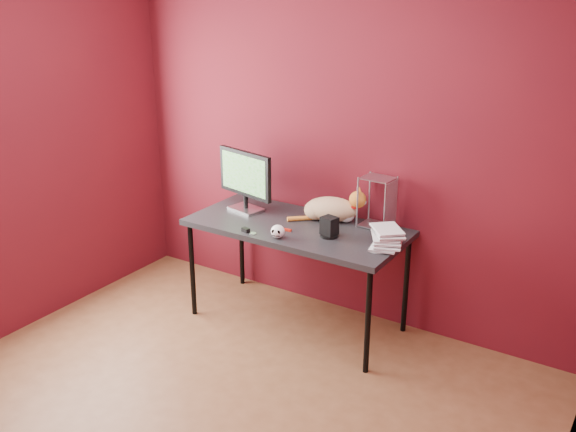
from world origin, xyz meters
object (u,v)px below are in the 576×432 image
Objects in this scene: desk at (297,232)px; speaker at (329,228)px; skull_mug at (278,231)px; cat at (332,209)px; monitor at (245,178)px; book_stack at (380,142)px.

desk is 0.32m from speaker.
speaker reaches higher than skull_mug.
speaker is (0.27, 0.20, 0.02)m from skull_mug.
cat is at bearing 129.35° from speaker.
monitor is 1.16m from book_stack.
skull_mug is at bearing -124.06° from cat.
monitor is 0.66m from cat.
cat is at bearing 51.75° from desk.
book_stack is (0.32, 0.02, 0.60)m from speaker.
desk is at bearing -179.12° from speaker.
book_stack reaches higher than speaker.
book_stack is at bearing 16.89° from speaker.
desk is 0.94m from book_stack.
cat is 0.49m from skull_mug.
speaker is at bearing 3.35° from monitor.
book_stack is at bearing 7.02° from monitor.
speaker is at bearing 22.00° from skull_mug.
speaker is (0.29, -0.06, 0.11)m from desk.
speaker is (0.76, -0.12, -0.18)m from monitor.
monitor reaches higher than desk.
speaker is (0.13, -0.27, -0.02)m from cat.
speaker is at bearing -12.60° from desk.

